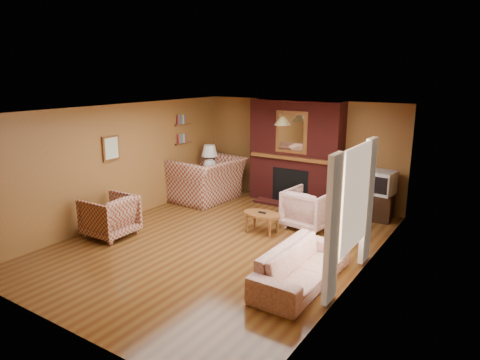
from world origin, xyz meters
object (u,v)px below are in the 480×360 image
Objects in this scene: floral_sofa at (302,266)px; floral_armchair at (308,209)px; coffee_table at (262,216)px; tv_stand at (379,207)px; side_table at (210,183)px; plaid_loveseat at (207,179)px; plaid_armchair at (110,216)px; table_lamp at (210,157)px; fireplace at (295,153)px; crt_tv at (381,183)px.

floral_armchair is at bearing 22.89° from floral_sofa.
tv_stand reaches higher than coffee_table.
tv_stand is at bearing 4.82° from side_table.
plaid_loveseat is at bearing 152.43° from coffee_table.
plaid_armchair reaches higher than side_table.
side_table reaches higher than coffee_table.
table_lamp reaches higher than coffee_table.
table_lamp is (-4.00, 3.09, 0.69)m from floral_sofa.
fireplace is 1.90m from floral_armchair.
floral_armchair is at bearing -130.87° from crt_tv.
floral_armchair reaches higher than floral_sofa.
coffee_table is at bearing -80.23° from fireplace.
fireplace reaches higher than table_lamp.
tv_stand is (2.05, -0.18, -0.90)m from fireplace.
fireplace is 2.79× the size of plaid_armchair.
plaid_loveseat reaches higher than side_table.
side_table is 4.16m from tv_stand.
coffee_table is at bearing -134.09° from tv_stand.
crt_tv reaches higher than plaid_loveseat.
floral_sofa is at bearing -43.86° from coffee_table.
side_table is 4.20m from crt_tv.
crt_tv reaches higher than plaid_armchair.
side_table is at bearing -178.89° from tv_stand.
tv_stand is at bearing -125.29° from floral_armchair.
table_lamp reaches higher than crt_tv.
table_lamp reaches higher than tv_stand.
coffee_table is (-0.62, -0.75, -0.05)m from floral_armchair.
tv_stand is (3.90, 0.81, -0.23)m from plaid_loveseat.
plaid_loveseat reaches higher than plaid_armchair.
plaid_loveseat is 2.87m from plaid_armchair.
coffee_table is 1.29× the size of side_table.
table_lamp is at bearing -165.71° from fireplace.
floral_armchair is (0.99, -1.41, -0.79)m from fireplace.
plaid_armchair is 3.86m from floral_sofa.
plaid_loveseat is 0.82× the size of floral_sofa.
plaid_armchair is at bearing 94.17° from floral_sofa.
floral_sofa is 2.52× the size of coffee_table.
crt_tv is (4.15, 0.34, -0.16)m from table_lamp.
fireplace is 2.21m from plaid_loveseat.
floral_sofa is at bearing -92.50° from crt_tv.
floral_sofa is 3.36× the size of crt_tv.
floral_sofa is at bearing 92.46° from plaid_armchair.
plaid_loveseat is 2.34× the size of table_lamp.
crt_tv is at bearing -125.42° from floral_armchair.
floral_armchair is 3.27m from table_lamp.
plaid_armchair is at bearing -87.42° from side_table.
tv_stand is at bearing 4.82° from table_lamp.
crt_tv is at bearing 4.74° from side_table.
fireplace is 4.04× the size of side_table.
fireplace is at bearing 171.14° from tv_stand.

